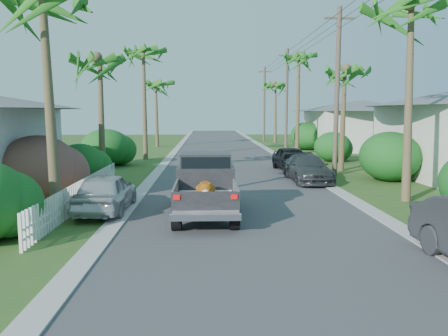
{
  "coord_description": "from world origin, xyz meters",
  "views": [
    {
      "loc": [
        -1.42,
        -10.57,
        3.42
      ],
      "look_at": [
        -0.8,
        5.42,
        1.4
      ],
      "focal_mm": 35.0,
      "sensor_mm": 36.0,
      "label": 1
    }
  ],
  "objects_px": {
    "parked_car_rm": "(307,169)",
    "utility_pole_d": "(264,103)",
    "parked_car_ln": "(106,192)",
    "palm_r_c": "(299,56)",
    "pickup_truck": "(206,184)",
    "palm_r_b": "(345,69)",
    "palm_l_d": "(156,83)",
    "palm_r_a": "(414,5)",
    "palm_r_d": "(276,84)",
    "parked_car_rf": "(292,159)",
    "palm_l_c": "(143,51)",
    "utility_pole_c": "(287,100)",
    "palm_l_b": "(99,58)",
    "house_right_far": "(360,127)",
    "utility_pole_b": "(337,91)"
  },
  "relations": [
    {
      "from": "parked_car_rm",
      "to": "palm_l_d",
      "type": "relative_size",
      "value": 0.59
    },
    {
      "from": "parked_car_rf",
      "to": "house_right_far",
      "type": "bearing_deg",
      "value": 52.62
    },
    {
      "from": "parked_car_ln",
      "to": "palm_l_c",
      "type": "xyz_separation_m",
      "value": [
        -1.07,
        17.52,
        7.23
      ]
    },
    {
      "from": "parked_car_rm",
      "to": "palm_r_b",
      "type": "distance_m",
      "value": 7.34
    },
    {
      "from": "parked_car_ln",
      "to": "palm_r_c",
      "type": "height_order",
      "value": "palm_r_c"
    },
    {
      "from": "parked_car_rm",
      "to": "utility_pole_c",
      "type": "relative_size",
      "value": 0.5
    },
    {
      "from": "parked_car_rf",
      "to": "palm_l_d",
      "type": "relative_size",
      "value": 0.54
    },
    {
      "from": "pickup_truck",
      "to": "parked_car_rm",
      "type": "distance_m",
      "value": 8.46
    },
    {
      "from": "parked_car_ln",
      "to": "parked_car_rm",
      "type": "bearing_deg",
      "value": -142.6
    },
    {
      "from": "palm_r_c",
      "to": "utility_pole_d",
      "type": "bearing_deg",
      "value": 92.02
    },
    {
      "from": "parked_car_rm",
      "to": "palm_r_c",
      "type": "height_order",
      "value": "palm_r_c"
    },
    {
      "from": "house_right_far",
      "to": "utility_pole_b",
      "type": "distance_m",
      "value": 18.71
    },
    {
      "from": "parked_car_rm",
      "to": "palm_r_a",
      "type": "relative_size",
      "value": 0.52
    },
    {
      "from": "palm_r_a",
      "to": "utility_pole_b",
      "type": "height_order",
      "value": "utility_pole_b"
    },
    {
      "from": "palm_r_a",
      "to": "pickup_truck",
      "type": "bearing_deg",
      "value": -166.57
    },
    {
      "from": "palm_l_d",
      "to": "pickup_truck",
      "type": "bearing_deg",
      "value": -80.44
    },
    {
      "from": "palm_l_d",
      "to": "utility_pole_c",
      "type": "relative_size",
      "value": 0.86
    },
    {
      "from": "palm_l_d",
      "to": "palm_l_b",
      "type": "bearing_deg",
      "value": -90.78
    },
    {
      "from": "pickup_truck",
      "to": "utility_pole_c",
      "type": "relative_size",
      "value": 0.57
    },
    {
      "from": "palm_r_a",
      "to": "palm_r_d",
      "type": "height_order",
      "value": "palm_r_a"
    },
    {
      "from": "palm_r_c",
      "to": "utility_pole_b",
      "type": "relative_size",
      "value": 1.04
    },
    {
      "from": "house_right_far",
      "to": "utility_pole_b",
      "type": "relative_size",
      "value": 1.0
    },
    {
      "from": "palm_l_d",
      "to": "palm_r_c",
      "type": "bearing_deg",
      "value": -32.21
    },
    {
      "from": "parked_car_rm",
      "to": "utility_pole_d",
      "type": "bearing_deg",
      "value": 85.07
    },
    {
      "from": "palm_r_a",
      "to": "utility_pole_d",
      "type": "xyz_separation_m",
      "value": [
        -0.7,
        37.0,
        -2.82
      ]
    },
    {
      "from": "parked_car_rm",
      "to": "parked_car_ln",
      "type": "distance_m",
      "value": 10.68
    },
    {
      "from": "house_right_far",
      "to": "pickup_truck",
      "type": "bearing_deg",
      "value": -119.24
    },
    {
      "from": "parked_car_rm",
      "to": "pickup_truck",
      "type": "bearing_deg",
      "value": -128.26
    },
    {
      "from": "palm_r_b",
      "to": "palm_r_c",
      "type": "bearing_deg",
      "value": 92.08
    },
    {
      "from": "parked_car_rm",
      "to": "palm_r_c",
      "type": "relative_size",
      "value": 0.48
    },
    {
      "from": "utility_pole_b",
      "to": "utility_pole_d",
      "type": "distance_m",
      "value": 30.0
    },
    {
      "from": "parked_car_ln",
      "to": "palm_l_c",
      "type": "bearing_deg",
      "value": -86.09
    },
    {
      "from": "utility_pole_c",
      "to": "house_right_far",
      "type": "bearing_deg",
      "value": 15.12
    },
    {
      "from": "parked_car_rm",
      "to": "palm_r_c",
      "type": "xyz_separation_m",
      "value": [
        2.6,
        15.1,
        7.45
      ]
    },
    {
      "from": "parked_car_ln",
      "to": "utility_pole_d",
      "type": "xyz_separation_m",
      "value": [
        10.53,
        38.52,
        3.92
      ]
    },
    {
      "from": "palm_l_b",
      "to": "palm_l_d",
      "type": "height_order",
      "value": "palm_l_d"
    },
    {
      "from": "parked_car_rf",
      "to": "palm_r_d",
      "type": "xyz_separation_m",
      "value": [
        2.9,
        25.0,
        6.03
      ]
    },
    {
      "from": "parked_car_rf",
      "to": "palm_r_d",
      "type": "height_order",
      "value": "palm_r_d"
    },
    {
      "from": "parked_car_rm",
      "to": "house_right_far",
      "type": "xyz_separation_m",
      "value": [
        9.4,
        19.1,
        1.46
      ]
    },
    {
      "from": "parked_car_rf",
      "to": "palm_r_c",
      "type": "bearing_deg",
      "value": 71.4
    },
    {
      "from": "pickup_truck",
      "to": "palm_l_d",
      "type": "relative_size",
      "value": 0.66
    },
    {
      "from": "parked_car_rf",
      "to": "utility_pole_c",
      "type": "xyz_separation_m",
      "value": [
        2.0,
        13.0,
        3.89
      ]
    },
    {
      "from": "house_right_far",
      "to": "palm_r_a",
      "type": "bearing_deg",
      "value": -105.6
    },
    {
      "from": "pickup_truck",
      "to": "palm_l_b",
      "type": "bearing_deg",
      "value": 124.15
    },
    {
      "from": "palm_l_b",
      "to": "house_right_far",
      "type": "distance_m",
      "value": 27.06
    },
    {
      "from": "pickup_truck",
      "to": "utility_pole_d",
      "type": "distance_m",
      "value": 39.66
    },
    {
      "from": "parked_car_ln",
      "to": "palm_l_c",
      "type": "relative_size",
      "value": 0.44
    },
    {
      "from": "palm_l_d",
      "to": "utility_pole_b",
      "type": "distance_m",
      "value": 24.31
    },
    {
      "from": "palm_r_a",
      "to": "palm_r_b",
      "type": "height_order",
      "value": "palm_r_a"
    },
    {
      "from": "pickup_truck",
      "to": "palm_r_b",
      "type": "xyz_separation_m",
      "value": [
        8.07,
        10.86,
        4.94
      ]
    }
  ]
}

